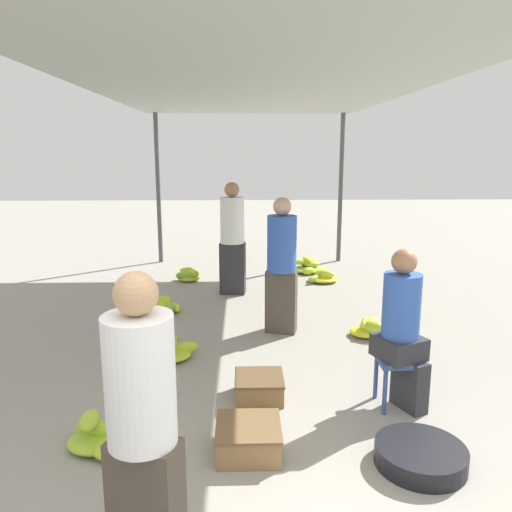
# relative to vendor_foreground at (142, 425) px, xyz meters

# --- Properties ---
(canopy_post_back_left) EXTENTS (0.08, 0.08, 2.76)m
(canopy_post_back_left) POSITION_rel_vendor_foreground_xyz_m (-1.08, 7.21, 0.57)
(canopy_post_back_left) COLOR #4C4C51
(canopy_post_back_left) RESTS_ON ground
(canopy_post_back_right) EXTENTS (0.08, 0.08, 2.76)m
(canopy_post_back_right) POSITION_rel_vendor_foreground_xyz_m (2.33, 7.21, 0.57)
(canopy_post_back_right) COLOR #4C4C51
(canopy_post_back_right) RESTS_ON ground
(canopy_tarp) EXTENTS (3.81, 7.77, 0.04)m
(canopy_tarp) POSITION_rel_vendor_foreground_xyz_m (0.62, 3.53, 1.97)
(canopy_tarp) COLOR #9EA399
(canopy_tarp) RESTS_ON canopy_post_front_left
(vendor_foreground) EXTENTS (0.42, 0.42, 1.55)m
(vendor_foreground) POSITION_rel_vendor_foreground_xyz_m (0.00, 0.00, 0.00)
(vendor_foreground) COLOR #4C4238
(vendor_foreground) RESTS_ON ground
(stool) EXTENTS (0.34, 0.34, 0.43)m
(stool) POSITION_rel_vendor_foreground_xyz_m (1.74, 1.62, -0.46)
(stool) COLOR #384C84
(stool) RESTS_ON ground
(vendor_seated) EXTENTS (0.45, 0.45, 1.33)m
(vendor_seated) POSITION_rel_vendor_foreground_xyz_m (1.76, 1.61, -0.11)
(vendor_seated) COLOR #2D2D33
(vendor_seated) RESTS_ON ground
(basin_black) EXTENTS (0.61, 0.61, 0.14)m
(basin_black) POSITION_rel_vendor_foreground_xyz_m (1.66, 0.82, -0.74)
(basin_black) COLOR black
(basin_black) RESTS_ON ground
(banana_pile_left_0) EXTENTS (0.52, 0.46, 0.27)m
(banana_pile_left_0) POSITION_rel_vendor_foreground_xyz_m (-0.54, 1.08, -0.73)
(banana_pile_left_0) COLOR #A2C52F
(banana_pile_left_0) RESTS_ON ground
(banana_pile_left_1) EXTENTS (0.51, 0.52, 0.20)m
(banana_pile_left_1) POSITION_rel_vendor_foreground_xyz_m (-0.56, 4.16, -0.73)
(banana_pile_left_1) COLOR #ABC92E
(banana_pile_left_1) RESTS_ON ground
(banana_pile_left_2) EXTENTS (0.54, 0.52, 0.29)m
(banana_pile_left_2) POSITION_rel_vendor_foreground_xyz_m (-0.27, 2.61, -0.71)
(banana_pile_left_2) COLOR #7EB736
(banana_pile_left_2) RESTS_ON ground
(banana_pile_left_3) EXTENTS (0.47, 0.45, 0.21)m
(banana_pile_left_3) POSITION_rel_vendor_foreground_xyz_m (-0.42, 5.75, -0.71)
(banana_pile_left_3) COLOR #84B934
(banana_pile_left_3) RESTS_ON ground
(banana_pile_right_0) EXTENTS (0.40, 0.43, 0.21)m
(banana_pile_right_0) POSITION_rel_vendor_foreground_xyz_m (1.93, 3.21, -0.70)
(banana_pile_right_0) COLOR #AECA2D
(banana_pile_right_0) RESTS_ON ground
(banana_pile_right_1) EXTENTS (0.53, 0.44, 0.21)m
(banana_pile_right_1) POSITION_rel_vendor_foreground_xyz_m (1.77, 5.62, -0.73)
(banana_pile_right_1) COLOR #A1C52F
(banana_pile_right_1) RESTS_ON ground
(banana_pile_right_2) EXTENTS (0.59, 0.61, 0.27)m
(banana_pile_right_2) POSITION_rel_vendor_foreground_xyz_m (1.62, 6.31, -0.71)
(banana_pile_right_2) COLOR yellow
(banana_pile_right_2) RESTS_ON ground
(crate_near) EXTENTS (0.41, 0.41, 0.20)m
(crate_near) POSITION_rel_vendor_foreground_xyz_m (0.61, 1.79, -0.71)
(crate_near) COLOR brown
(crate_near) RESTS_ON ground
(crate_mid) EXTENTS (0.45, 0.45, 0.21)m
(crate_mid) POSITION_rel_vendor_foreground_xyz_m (0.51, 1.00, -0.70)
(crate_mid) COLOR olive
(crate_mid) RESTS_ON ground
(shopper_walking_mid) EXTENTS (0.39, 0.39, 1.64)m
(shopper_walking_mid) POSITION_rel_vendor_foreground_xyz_m (0.33, 5.01, 0.05)
(shopper_walking_mid) COLOR #2D2D33
(shopper_walking_mid) RESTS_ON ground
(shopper_walking_far) EXTENTS (0.41, 0.41, 1.57)m
(shopper_walking_far) POSITION_rel_vendor_foreground_xyz_m (0.92, 3.38, 0.01)
(shopper_walking_far) COLOR #4C4238
(shopper_walking_far) RESTS_ON ground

